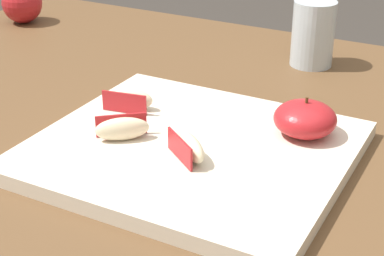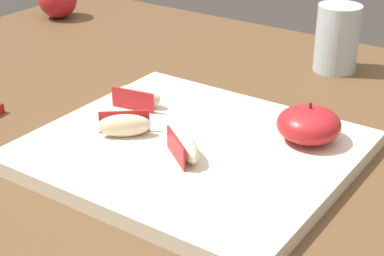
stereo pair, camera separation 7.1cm
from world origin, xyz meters
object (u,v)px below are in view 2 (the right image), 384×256
(drinking_glass_water, at_px, (337,38))
(cutting_board, at_px, (192,150))
(apple_wedge_middle, at_px, (124,125))
(apple_half_skin_up, at_px, (309,124))
(apple_wedge_back, at_px, (137,97))
(apple_wedge_left, at_px, (185,146))

(drinking_glass_water, bearing_deg, cutting_board, -93.70)
(drinking_glass_water, bearing_deg, apple_wedge_middle, -104.37)
(cutting_board, xyz_separation_m, apple_wedge_middle, (-0.08, -0.03, 0.02))
(apple_half_skin_up, bearing_deg, drinking_glass_water, 106.59)
(apple_half_skin_up, relative_size, apple_wedge_middle, 1.20)
(apple_wedge_middle, bearing_deg, apple_wedge_back, 119.02)
(apple_half_skin_up, relative_size, apple_wedge_left, 1.18)
(apple_wedge_left, height_order, drinking_glass_water, drinking_glass_water)
(apple_wedge_back, relative_size, apple_wedge_left, 1.04)
(cutting_board, relative_size, apple_half_skin_up, 4.72)
(apple_half_skin_up, xyz_separation_m, apple_wedge_back, (-0.23, -0.04, -0.01))
(apple_half_skin_up, bearing_deg, cutting_board, -142.04)
(apple_half_skin_up, xyz_separation_m, apple_wedge_middle, (-0.19, -0.11, -0.01))
(apple_half_skin_up, height_order, drinking_glass_water, drinking_glass_water)
(cutting_board, bearing_deg, apple_wedge_middle, -159.23)
(apple_wedge_back, relative_size, apple_wedge_middle, 1.06)
(cutting_board, xyz_separation_m, apple_half_skin_up, (0.11, 0.08, 0.03))
(apple_wedge_left, distance_m, apple_wedge_middle, 0.09)
(apple_wedge_left, relative_size, apple_wedge_middle, 1.02)
(apple_wedge_back, height_order, drinking_glass_water, drinking_glass_water)
(apple_wedge_back, bearing_deg, apple_half_skin_up, 9.97)
(apple_half_skin_up, xyz_separation_m, apple_wedge_left, (-0.09, -0.12, -0.01))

